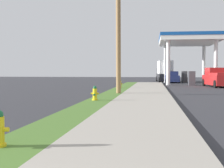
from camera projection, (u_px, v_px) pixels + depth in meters
The scene contains 6 objects.
fire_hydrant_second at pixel (95, 94), 15.90m from camera, with size 0.42×0.38×0.74m.
fire_hydrant_third at pixel (120, 84), 27.89m from camera, with size 0.42×0.37×0.74m.
utility_pole_midground at pixel (118, 17), 20.68m from camera, with size 0.37×1.41×10.07m.
car_navy_by_near_pump at pixel (172, 77), 42.62m from camera, with size 1.99×4.52×1.57m.
truck_black_at_forecourt at pixel (165, 72), 46.26m from camera, with size 2.50×6.51×3.11m.
truck_red_on_apron at pixel (219, 78), 31.50m from camera, with size 2.59×5.56×1.97m.
Camera 1 is at (3.49, -1.52, 1.63)m, focal length 49.56 mm.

